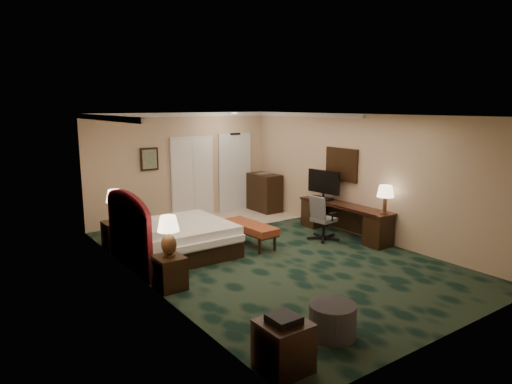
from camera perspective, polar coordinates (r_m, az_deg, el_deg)
floor at (r=8.93m, az=1.90°, el=-8.04°), size 5.00×7.50×0.00m
ceiling at (r=8.45m, az=2.02°, el=9.55°), size 5.00×7.50×0.00m
wall_back at (r=11.76m, az=-9.15°, el=3.18°), size 5.00×0.00×2.70m
wall_front at (r=6.11m, az=23.77°, el=-4.70°), size 5.00×0.00×2.70m
wall_left at (r=7.38m, az=-13.72°, el=-1.51°), size 0.00×7.50×2.70m
wall_right at (r=10.27m, az=13.16°, el=1.94°), size 0.00×7.50×2.70m
crown_molding at (r=8.45m, az=2.02°, el=9.22°), size 5.00×7.50×0.10m
tile_patch at (r=11.71m, az=-3.15°, el=-3.43°), size 3.20×1.70×0.01m
headboard at (r=8.47m, az=-15.65°, el=-4.56°), size 0.12×2.00×1.40m
entry_door at (r=12.53m, az=-2.67°, el=2.39°), size 1.02×0.06×2.18m
closet_doors at (r=11.88m, az=-7.94°, el=1.83°), size 1.20×0.06×2.10m
wall_art at (r=11.33m, az=-13.20°, el=4.02°), size 0.45×0.06×0.55m
wall_mirror at (r=10.62m, az=10.65°, el=3.41°), size 0.05×0.95×0.75m
bed at (r=9.07m, az=-9.80°, el=-5.84°), size 1.95×1.80×0.62m
nightstand_near at (r=7.49m, az=-10.75°, el=-9.85°), size 0.43×0.49×0.53m
nightstand_far at (r=9.88m, az=-17.26°, el=-5.07°), size 0.42×0.48×0.53m
lamp_near at (r=7.33m, az=-10.87°, el=-5.43°), size 0.44×0.44×0.65m
lamp_far at (r=9.71m, az=-17.17°, el=-1.67°), size 0.40×0.40×0.67m
bed_bench at (r=9.54m, az=-0.71°, el=-5.32°), size 0.54×1.39×0.46m
ottoman at (r=6.06m, az=9.52°, el=-15.52°), size 0.78×0.78×0.43m
side_table at (r=5.29m, az=3.46°, el=-18.67°), size 0.52×0.52×0.57m
desk at (r=10.41m, az=10.95°, el=-3.45°), size 0.53×2.45×0.71m
tv at (r=10.70m, az=8.45°, el=0.85°), size 0.18×0.90×0.70m
desk_lamp at (r=9.60m, az=15.83°, el=-0.89°), size 0.41×0.41×0.60m
desk_chair at (r=9.97m, az=8.48°, el=-3.17°), size 0.64×0.61×0.99m
minibar at (r=12.54m, az=1.05°, el=-0.07°), size 0.54×0.98×1.03m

